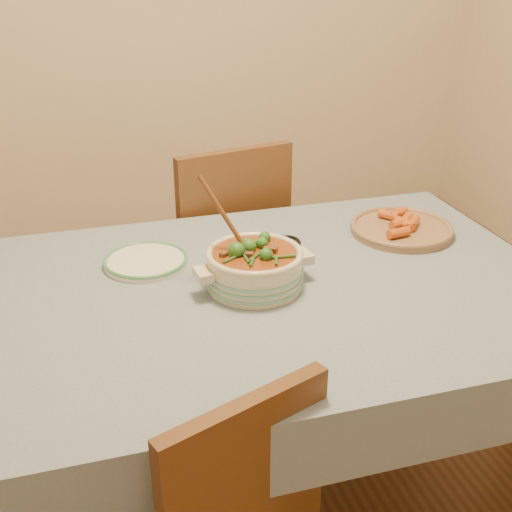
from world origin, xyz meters
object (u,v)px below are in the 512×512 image
(white_plate, at_px, (146,261))
(condiment_bowl, at_px, (285,248))
(stew_casserole, at_px, (254,265))
(chair_far, at_px, (223,246))
(dining_table, at_px, (253,317))
(fried_plate, at_px, (401,227))

(white_plate, height_order, condiment_bowl, condiment_bowl)
(stew_casserole, height_order, chair_far, stew_casserole)
(stew_casserole, bearing_deg, dining_table, -131.95)
(white_plate, relative_size, chair_far, 0.31)
(condiment_bowl, distance_m, chair_far, 0.63)
(dining_table, relative_size, stew_casserole, 5.08)
(condiment_bowl, height_order, chair_far, chair_far)
(chair_far, bearing_deg, dining_table, 70.40)
(white_plate, bearing_deg, dining_table, -41.13)
(stew_casserole, distance_m, chair_far, 0.79)
(dining_table, distance_m, white_plate, 0.36)
(dining_table, distance_m, stew_casserole, 0.16)
(stew_casserole, distance_m, fried_plate, 0.59)
(condiment_bowl, xyz_separation_m, fried_plate, (0.41, 0.06, -0.01))
(dining_table, relative_size, fried_plate, 4.04)
(stew_casserole, relative_size, condiment_bowl, 2.96)
(dining_table, relative_size, white_plate, 5.69)
(stew_casserole, distance_m, condiment_bowl, 0.21)
(fried_plate, relative_size, chair_far, 0.44)
(condiment_bowl, bearing_deg, chair_far, 94.94)
(white_plate, distance_m, chair_far, 0.67)
(stew_casserole, bearing_deg, condiment_bowl, 48.21)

